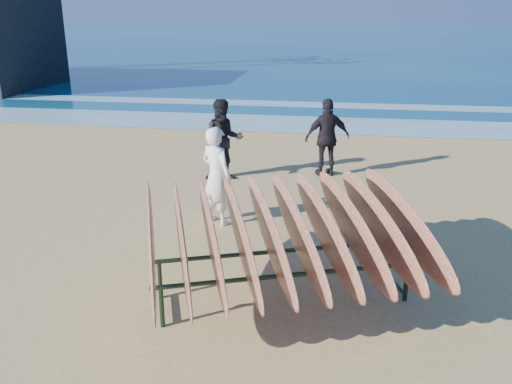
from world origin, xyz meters
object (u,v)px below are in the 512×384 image
Objects in this scene: person_dark_a at (224,140)px; person_white at (217,176)px; person_dark_b at (327,138)px; surfboard_rack at (283,233)px.

person_white is at bearing -100.57° from person_dark_a.
person_white is 1.00× the size of person_dark_b.
surfboard_rack is at bearing -89.63° from person_dark_a.
person_dark_a is (-1.73, 4.70, -0.06)m from surfboard_rack.
surfboard_rack is at bearing 151.44° from person_white.
person_dark_a is at bearing -4.37° from person_dark_b.
person_dark_b is (2.10, 0.61, -0.02)m from person_dark_a.
person_white is (-1.34, 2.33, -0.07)m from surfboard_rack.
person_white is at bearing 99.97° from surfboard_rack.
person_dark_a is (-0.39, 2.36, 0.02)m from person_white.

